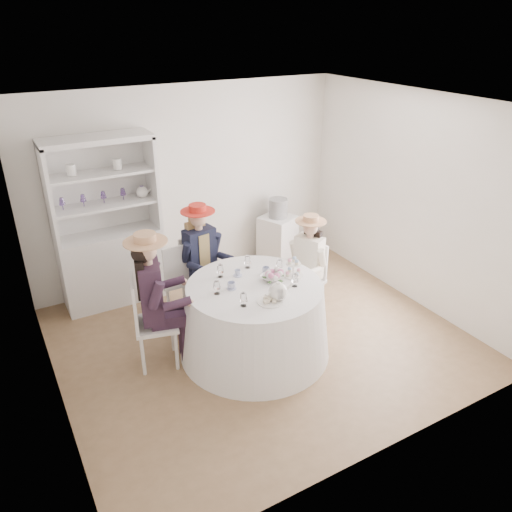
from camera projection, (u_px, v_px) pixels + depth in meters
ground at (260, 338)px, 5.95m from camera, size 4.50×4.50×0.00m
ceiling at (261, 105)px, 4.77m from camera, size 4.50×4.50×0.00m
wall_back at (189, 185)px, 6.92m from camera, size 4.50×0.00×4.50m
wall_front at (392, 325)px, 3.79m from camera, size 4.50×0.00×4.50m
wall_left at (38, 285)px, 4.36m from camera, size 0.00×4.50×4.50m
wall_right at (413, 200)px, 6.35m from camera, size 0.00×4.50×4.50m
tea_table at (255, 319)px, 5.55m from camera, size 1.69×1.69×0.85m
hutch at (110, 246)px, 6.45m from camera, size 1.33×0.57×2.20m
side_table at (277, 239)px, 7.69m from camera, size 0.61×0.61×0.73m
hatbox at (278, 208)px, 7.47m from camera, size 0.36×0.36×0.28m
guest_left at (153, 293)px, 5.17m from camera, size 0.63×0.59×1.55m
guest_mid at (201, 254)px, 6.13m from camera, size 0.55×0.57×1.46m
guest_right at (308, 260)px, 6.16m from camera, size 0.56×0.51×1.33m
spare_chair at (177, 277)px, 6.19m from camera, size 0.42×0.42×1.01m
teacup_a at (231, 286)px, 5.28m from camera, size 0.11×0.11×0.07m
teacup_b at (238, 273)px, 5.54m from camera, size 0.08×0.08×0.07m
teacup_c at (266, 271)px, 5.59m from camera, size 0.10×0.10×0.07m
flower_bowl at (271, 278)px, 5.45m from camera, size 0.26×0.26×0.05m
flower_arrangement at (274, 275)px, 5.40m from camera, size 0.18×0.17×0.07m
table_teapot at (278, 292)px, 5.07m from camera, size 0.27×0.19×0.21m
sandwich_plate at (270, 301)px, 5.05m from camera, size 0.26×0.26×0.06m
cupcake_stand at (293, 269)px, 5.53m from camera, size 0.22×0.22×0.21m
stemware_set at (255, 279)px, 5.33m from camera, size 0.91×0.91×0.15m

